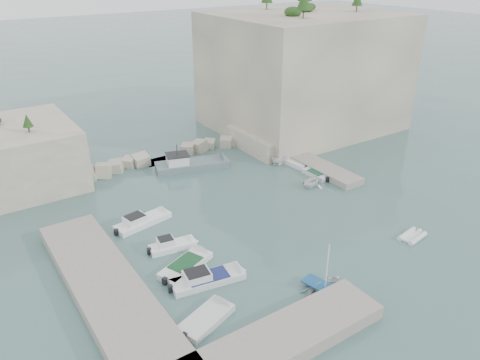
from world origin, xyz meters
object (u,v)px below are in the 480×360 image
motorboat_b (173,249)px  tender_east_c (293,165)px  tender_east_a (311,186)px  work_boat (192,168)px  motorboat_c (186,268)px  tender_east_d (282,162)px  motorboat_d (208,282)px  inflatable_dinghy (412,238)px  tender_east_b (316,176)px  motorboat_a (143,224)px  motorboat_e (206,322)px  rowboat (325,292)px

motorboat_b → tender_east_c: size_ratio=0.97×
tender_east_a → work_boat: bearing=20.7°
motorboat_c → tender_east_d: 25.27m
motorboat_d → tender_east_c: bearing=43.9°
inflatable_dinghy → tender_east_b: bearing=74.9°
tender_east_d → motorboat_a: bearing=94.0°
motorboat_e → tender_east_c: 30.41m
motorboat_b → motorboat_d: (0.21, -6.03, 0.00)m
motorboat_d → inflatable_dinghy: motorboat_d is taller
motorboat_a → tender_east_c: bearing=-2.6°
tender_east_b → tender_east_c: 4.31m
rowboat → work_boat: work_boat is taller
motorboat_a → motorboat_e: size_ratio=1.29×
motorboat_e → tender_east_d: bearing=21.1°
tender_east_b → work_boat: 15.56m
motorboat_e → tender_east_a: (21.58, 12.76, 0.00)m
motorboat_d → work_boat: 23.42m
inflatable_dinghy → work_boat: (-9.58, 26.21, 0.00)m
motorboat_c → motorboat_d: 2.78m
motorboat_d → tender_east_d: tender_east_d is taller
inflatable_dinghy → motorboat_a: bearing=131.9°
motorboat_e → motorboat_a: bearing=63.7°
motorboat_b → work_boat: bearing=64.4°
tender_east_a → tender_east_c: 6.47m
motorboat_e → tender_east_b: 27.89m
motorboat_a → tender_east_a: (19.82, -2.90, 0.00)m
motorboat_a → work_boat: size_ratio=0.64×
rowboat → work_boat: size_ratio=0.42×
inflatable_dinghy → tender_east_a: size_ratio=0.97×
tender_east_d → motorboat_b: bearing=108.0°
motorboat_a → motorboat_b: bearing=-95.5°
tender_east_b → work_boat: work_boat is taller
motorboat_b → tender_east_c: 23.35m
inflatable_dinghy → tender_east_d: tender_east_d is taller
motorboat_c → motorboat_e: 6.94m
motorboat_b → tender_east_c: motorboat_b is taller
motorboat_c → rowboat: 11.91m
motorboat_b → motorboat_e: (-2.27, -10.01, 0.00)m
tender_east_c → tender_east_d: (-0.70, 1.43, 0.00)m
motorboat_c → work_boat: 21.31m
tender_east_b → tender_east_c: bearing=-2.9°
motorboat_e → tender_east_d: 30.78m
motorboat_d → motorboat_e: (-2.48, -3.98, 0.00)m
motorboat_a → work_boat: work_boat is taller
tender_east_d → work_boat: bearing=57.2°
motorboat_b → tender_east_a: bearing=16.5°
tender_east_d → work_boat: work_boat is taller
motorboat_a → motorboat_d: (0.72, -11.68, 0.00)m
motorboat_b → tender_east_a: 19.51m
motorboat_a → rowboat: bearing=-77.2°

